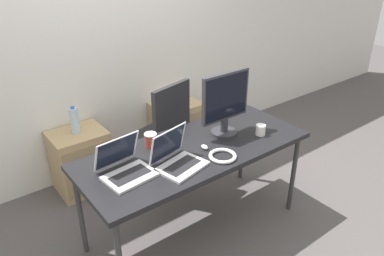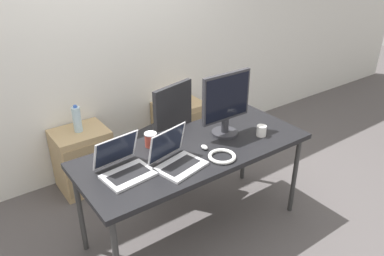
# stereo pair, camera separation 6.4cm
# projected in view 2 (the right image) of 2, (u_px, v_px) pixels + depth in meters

# --- Properties ---
(ground_plane) EXTENTS (14.00, 14.00, 0.00)m
(ground_plane) POSITION_uv_depth(u_px,v_px,m) (195.00, 228.00, 3.15)
(ground_plane) COLOR #514C4C
(wall_back) EXTENTS (10.00, 0.05, 2.60)m
(wall_back) POSITION_uv_depth(u_px,v_px,m) (111.00, 42.00, 3.54)
(wall_back) COLOR silver
(wall_back) RESTS_ON ground_plane
(desk) EXTENTS (1.78, 0.75, 0.78)m
(desk) POSITION_uv_depth(u_px,v_px,m) (195.00, 154.00, 2.82)
(desk) COLOR black
(desk) RESTS_ON ground_plane
(office_chair) EXTENTS (0.58, 0.61, 1.08)m
(office_chair) POSITION_uv_depth(u_px,v_px,m) (160.00, 148.00, 3.53)
(office_chair) COLOR #232326
(office_chair) RESTS_ON ground_plane
(cabinet_left) EXTENTS (0.49, 0.41, 0.60)m
(cabinet_left) POSITION_uv_depth(u_px,v_px,m) (83.00, 159.00, 3.56)
(cabinet_left) COLOR tan
(cabinet_left) RESTS_ON ground_plane
(cabinet_right) EXTENTS (0.49, 0.41, 0.60)m
(cabinet_right) POSITION_uv_depth(u_px,v_px,m) (180.00, 128.00, 4.14)
(cabinet_right) COLOR tan
(cabinet_right) RESTS_ON ground_plane
(water_bottle) EXTENTS (0.08, 0.08, 0.26)m
(water_bottle) POSITION_uv_depth(u_px,v_px,m) (77.00, 119.00, 3.37)
(water_bottle) COLOR silver
(water_bottle) RESTS_ON cabinet_left
(laptop_left) EXTENTS (0.35, 0.35, 0.24)m
(laptop_left) POSITION_uv_depth(u_px,v_px,m) (124.00, 166.00, 2.47)
(laptop_left) COLOR silver
(laptop_left) RESTS_ON desk
(laptop_right) EXTENTS (0.37, 0.35, 0.25)m
(laptop_right) POSITION_uv_depth(u_px,v_px,m) (176.00, 158.00, 2.56)
(laptop_right) COLOR silver
(laptop_right) RESTS_ON desk
(monitor) EXTENTS (0.44, 0.21, 0.51)m
(monitor) POSITION_uv_depth(u_px,v_px,m) (226.00, 104.00, 2.88)
(monitor) COLOR #2D2D33
(monitor) RESTS_ON desk
(mouse) EXTENTS (0.04, 0.06, 0.03)m
(mouse) POSITION_uv_depth(u_px,v_px,m) (204.00, 147.00, 2.77)
(mouse) COLOR silver
(mouse) RESTS_ON desk
(coffee_cup_white) EXTENTS (0.08, 0.08, 0.09)m
(coffee_cup_white) POSITION_uv_depth(u_px,v_px,m) (261.00, 131.00, 2.95)
(coffee_cup_white) COLOR white
(coffee_cup_white) RESTS_ON desk
(coffee_cup_brown) EXTENTS (0.09, 0.09, 0.11)m
(coffee_cup_brown) POSITION_uv_depth(u_px,v_px,m) (151.00, 140.00, 2.80)
(coffee_cup_brown) COLOR maroon
(coffee_cup_brown) RESTS_ON desk
(cable_coil) EXTENTS (0.20, 0.20, 0.03)m
(cable_coil) POSITION_uv_depth(u_px,v_px,m) (222.00, 156.00, 2.66)
(cable_coil) COLOR white
(cable_coil) RESTS_ON desk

